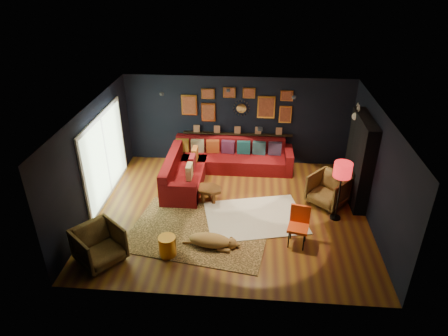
# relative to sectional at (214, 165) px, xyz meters

# --- Properties ---
(floor) EXTENTS (6.50, 6.50, 0.00)m
(floor) POSITION_rel_sectional_xyz_m (0.61, -1.81, -0.32)
(floor) COLOR brown
(floor) RESTS_ON ground
(room_walls) EXTENTS (6.50, 6.50, 6.50)m
(room_walls) POSITION_rel_sectional_xyz_m (0.61, -1.81, 1.27)
(room_walls) COLOR black
(room_walls) RESTS_ON ground
(sectional) EXTENTS (3.41, 2.69, 0.86)m
(sectional) POSITION_rel_sectional_xyz_m (0.00, 0.00, 0.00)
(sectional) COLOR maroon
(sectional) RESTS_ON ground
(ledge) EXTENTS (3.20, 0.12, 0.04)m
(ledge) POSITION_rel_sectional_xyz_m (0.61, 0.87, 0.60)
(ledge) COLOR black
(ledge) RESTS_ON room_walls
(gallery_wall) EXTENTS (3.15, 0.04, 1.02)m
(gallery_wall) POSITION_rel_sectional_xyz_m (0.60, 0.91, 1.48)
(gallery_wall) COLOR gold
(gallery_wall) RESTS_ON room_walls
(sunburst_mirror) EXTENTS (0.47, 0.16, 0.47)m
(sunburst_mirror) POSITION_rel_sectional_xyz_m (0.71, 0.91, 1.38)
(sunburst_mirror) COLOR silver
(sunburst_mirror) RESTS_ON room_walls
(fireplace) EXTENTS (0.31, 1.60, 2.20)m
(fireplace) POSITION_rel_sectional_xyz_m (3.71, -0.91, 0.70)
(fireplace) COLOR black
(fireplace) RESTS_ON ground
(deer_head) EXTENTS (0.50, 0.28, 0.45)m
(deer_head) POSITION_rel_sectional_xyz_m (3.75, -0.41, 1.73)
(deer_head) COLOR white
(deer_head) RESTS_ON fireplace
(sliding_door) EXTENTS (0.06, 2.80, 2.20)m
(sliding_door) POSITION_rel_sectional_xyz_m (-2.60, -1.21, 0.78)
(sliding_door) COLOR white
(sliding_door) RESTS_ON ground
(ceiling_spots) EXTENTS (3.30, 2.50, 0.06)m
(ceiling_spots) POSITION_rel_sectional_xyz_m (0.61, -1.01, 2.24)
(ceiling_spots) COLOR black
(ceiling_spots) RESTS_ON room_walls
(shag_rug) EXTENTS (2.61, 2.15, 0.03)m
(shag_rug) POSITION_rel_sectional_xyz_m (1.20, -2.01, -0.31)
(shag_rug) COLOR silver
(shag_rug) RESTS_ON ground
(leopard_rug) EXTENTS (3.39, 2.67, 0.02)m
(leopard_rug) POSITION_rel_sectional_xyz_m (-0.06, -2.64, -0.31)
(leopard_rug) COLOR tan
(leopard_rug) RESTS_ON ground
(coffee_table) EXTENTS (0.85, 0.72, 0.36)m
(coffee_table) POSITION_rel_sectional_xyz_m (0.01, -1.36, -0.00)
(coffee_table) COLOR #5D2E14
(coffee_table) RESTS_ON shag_rug
(pouf) EXTENTS (0.51, 0.51, 0.33)m
(pouf) POSITION_rel_sectional_xyz_m (-0.69, -0.31, -0.12)
(pouf) COLOR maroon
(pouf) RESTS_ON shag_rug
(armchair_left) EXTENTS (1.15, 1.16, 0.87)m
(armchair_left) POSITION_rel_sectional_xyz_m (-1.94, -3.76, 0.11)
(armchair_left) COLOR #B6883E
(armchair_left) RESTS_ON ground
(armchair_right) EXTENTS (1.15, 1.15, 0.87)m
(armchair_right) POSITION_rel_sectional_xyz_m (3.00, -1.21, 0.11)
(armchair_right) COLOR #B6883E
(armchair_right) RESTS_ON ground
(gold_stool) EXTENTS (0.37, 0.37, 0.46)m
(gold_stool) POSITION_rel_sectional_xyz_m (-0.60, -3.48, -0.09)
(gold_stool) COLOR gold
(gold_stool) RESTS_ON ground
(orange_chair) EXTENTS (0.51, 0.51, 0.90)m
(orange_chair) POSITION_rel_sectional_xyz_m (2.13, -2.84, 0.21)
(orange_chair) COLOR black
(orange_chair) RESTS_ON ground
(floor_lamp) EXTENTS (0.41, 0.41, 1.49)m
(floor_lamp) POSITION_rel_sectional_xyz_m (3.11, -1.86, 0.93)
(floor_lamp) COLOR black
(floor_lamp) RESTS_ON ground
(dog) EXTENTS (1.32, 0.77, 0.40)m
(dog) POSITION_rel_sectional_xyz_m (0.24, -3.13, -0.11)
(dog) COLOR #A07147
(dog) RESTS_ON leopard_rug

